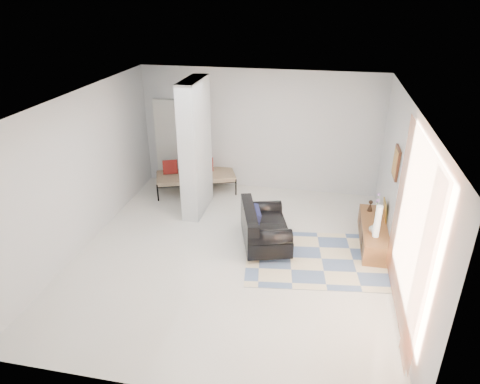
# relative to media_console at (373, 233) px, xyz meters

# --- Properties ---
(floor) EXTENTS (6.00, 6.00, 0.00)m
(floor) POSITION_rel_media_console_xyz_m (-2.52, -0.90, -0.21)
(floor) COLOR silver
(floor) RESTS_ON ground
(ceiling) EXTENTS (6.00, 6.00, 0.00)m
(ceiling) POSITION_rel_media_console_xyz_m (-2.52, -0.90, 2.59)
(ceiling) COLOR white
(ceiling) RESTS_ON wall_back
(wall_back) EXTENTS (6.00, 0.00, 6.00)m
(wall_back) POSITION_rel_media_console_xyz_m (-2.52, 2.10, 1.19)
(wall_back) COLOR silver
(wall_back) RESTS_ON ground
(wall_front) EXTENTS (6.00, 0.00, 6.00)m
(wall_front) POSITION_rel_media_console_xyz_m (-2.52, -3.90, 1.19)
(wall_front) COLOR silver
(wall_front) RESTS_ON ground
(wall_left) EXTENTS (0.00, 6.00, 6.00)m
(wall_left) POSITION_rel_media_console_xyz_m (-5.27, -0.90, 1.19)
(wall_left) COLOR silver
(wall_left) RESTS_ON ground
(wall_right) EXTENTS (0.00, 6.00, 6.00)m
(wall_right) POSITION_rel_media_console_xyz_m (0.23, -0.90, 1.19)
(wall_right) COLOR silver
(wall_right) RESTS_ON ground
(partition_column) EXTENTS (0.35, 1.20, 2.80)m
(partition_column) POSITION_rel_media_console_xyz_m (-3.62, 0.70, 1.19)
(partition_column) COLOR silver
(partition_column) RESTS_ON floor
(hallway_door) EXTENTS (0.85, 0.06, 2.04)m
(hallway_door) POSITION_rel_media_console_xyz_m (-4.62, 2.06, 0.81)
(hallway_door) COLOR silver
(hallway_door) RESTS_ON floor
(curtain) EXTENTS (0.00, 2.55, 2.55)m
(curtain) POSITION_rel_media_console_xyz_m (0.15, -2.05, 1.24)
(curtain) COLOR #D36837
(curtain) RESTS_ON wall_right
(wall_art) EXTENTS (0.04, 0.45, 0.55)m
(wall_art) POSITION_rel_media_console_xyz_m (0.20, -0.00, 1.44)
(wall_art) COLOR #3D1E10
(wall_art) RESTS_ON wall_right
(media_console) EXTENTS (0.45, 1.65, 0.80)m
(media_console) POSITION_rel_media_console_xyz_m (0.00, 0.00, 0.00)
(media_console) COLOR brown
(media_console) RESTS_ON floor
(loveseat) EXTENTS (1.14, 1.53, 0.76)m
(loveseat) POSITION_rel_media_console_xyz_m (-2.04, -0.47, 0.16)
(loveseat) COLOR silver
(loveseat) RESTS_ON floor
(daybed) EXTENTS (1.97, 1.37, 0.77)m
(daybed) POSITION_rel_media_console_xyz_m (-3.95, 1.56, 0.21)
(daybed) COLOR black
(daybed) RESTS_ON floor
(area_rug) EXTENTS (2.89, 2.12, 0.01)m
(area_rug) POSITION_rel_media_console_xyz_m (-0.92, -0.74, -0.20)
(area_rug) COLOR beige
(area_rug) RESTS_ON floor
(cylinder_lamp) EXTENTS (0.11, 0.11, 0.59)m
(cylinder_lamp) POSITION_rel_media_console_xyz_m (-0.02, -0.43, 0.49)
(cylinder_lamp) COLOR silver
(cylinder_lamp) RESTS_ON media_console
(bronze_figurine) EXTENTS (0.12, 0.12, 0.23)m
(bronze_figurine) POSITION_rel_media_console_xyz_m (-0.05, 0.54, 0.31)
(bronze_figurine) COLOR black
(bronze_figurine) RESTS_ON media_console
(vase) EXTENTS (0.19, 0.19, 0.17)m
(vase) POSITION_rel_media_console_xyz_m (-0.05, -0.29, 0.28)
(vase) COLOR silver
(vase) RESTS_ON media_console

